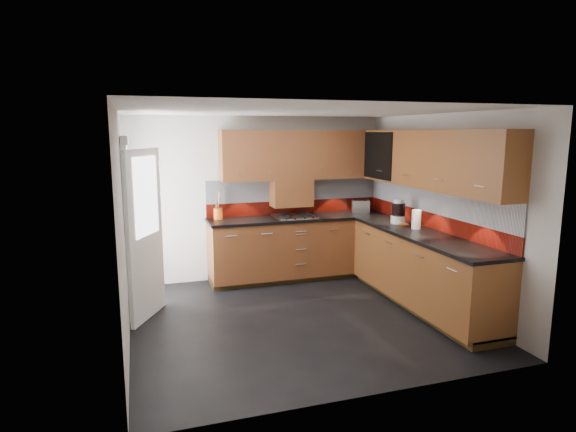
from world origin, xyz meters
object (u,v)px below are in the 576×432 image
object	(u,v)px
gas_hob	(295,216)
toaster	(360,206)
food_processor	(398,213)
utensil_pot	(218,212)

from	to	relation	value
gas_hob	toaster	xyz separation A→B (m)	(1.11, 0.11, 0.08)
gas_hob	food_processor	world-z (taller)	food_processor
gas_hob	food_processor	size ratio (longest dim) A/B	1.81
utensil_pot	toaster	size ratio (longest dim) A/B	1.45
toaster	utensil_pot	bearing A→B (deg)	178.12
food_processor	gas_hob	bearing A→B (deg)	143.26
gas_hob	toaster	distance (m)	1.12
gas_hob	utensil_pot	size ratio (longest dim) A/B	1.33
utensil_pot	toaster	bearing A→B (deg)	-1.88
toaster	food_processor	xyz separation A→B (m)	(0.08, -0.99, 0.06)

